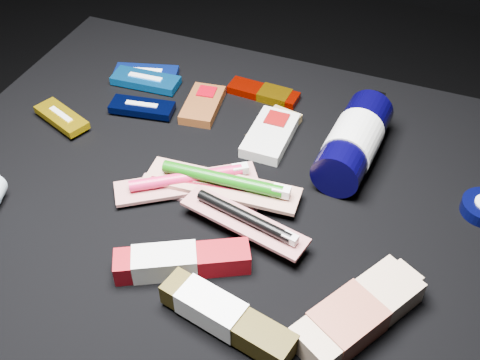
% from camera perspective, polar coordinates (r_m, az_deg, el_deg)
% --- Properties ---
extents(ground, '(3.00, 3.00, 0.00)m').
position_cam_1_polar(ground, '(1.24, -0.84, -14.21)').
color(ground, black).
rests_on(ground, ground).
extents(cloth_table, '(0.98, 0.78, 0.40)m').
position_cam_1_polar(cloth_table, '(1.08, -0.95, -8.59)').
color(cloth_table, black).
rests_on(cloth_table, ground).
extents(luna_bar_0, '(0.13, 0.08, 0.02)m').
position_cam_1_polar(luna_bar_0, '(1.18, -8.88, 9.97)').
color(luna_bar_0, '#0D2896').
rests_on(luna_bar_0, cloth_table).
extents(luna_bar_1, '(0.13, 0.06, 0.02)m').
position_cam_1_polar(luna_bar_1, '(1.15, -8.93, 9.32)').
color(luna_bar_1, '#0A559F').
rests_on(luna_bar_1, cloth_table).
extents(luna_bar_2, '(0.12, 0.06, 0.01)m').
position_cam_1_polar(luna_bar_2, '(1.08, -9.27, 6.82)').
color(luna_bar_2, black).
rests_on(luna_bar_2, cloth_table).
extents(luna_bar_3, '(0.12, 0.08, 0.01)m').
position_cam_1_polar(luna_bar_3, '(1.09, -16.56, 5.73)').
color(luna_bar_3, '#C39A0A').
rests_on(luna_bar_3, cloth_table).
extents(clif_bar_0, '(0.07, 0.11, 0.02)m').
position_cam_1_polar(clif_bar_0, '(1.09, -3.50, 7.26)').
color(clif_bar_0, '#5F3014').
rests_on(clif_bar_0, cloth_table).
extents(clif_bar_1, '(0.07, 0.12, 0.02)m').
position_cam_1_polar(clif_bar_1, '(1.02, 2.99, 4.47)').
color(clif_bar_1, silver).
rests_on(clif_bar_1, cloth_table).
extents(clif_bar_2, '(0.07, 0.11, 0.02)m').
position_cam_1_polar(clif_bar_2, '(1.03, 3.40, 5.05)').
color(clif_bar_2, olive).
rests_on(clif_bar_2, cloth_table).
extents(power_bar, '(0.13, 0.05, 0.02)m').
position_cam_1_polar(power_bar, '(1.11, 2.59, 8.18)').
color(power_bar, '#8B0C00').
rests_on(power_bar, cloth_table).
extents(lotion_bottle, '(0.09, 0.25, 0.08)m').
position_cam_1_polar(lotion_bottle, '(0.97, 10.74, 3.61)').
color(lotion_bottle, black).
rests_on(lotion_bottle, cloth_table).
extents(bodywash_bottle, '(0.14, 0.19, 0.04)m').
position_cam_1_polar(bodywash_bottle, '(0.78, 10.94, -12.49)').
color(bodywash_bottle, tan).
rests_on(bodywash_bottle, cloth_table).
extents(toothbrush_pack_0, '(0.19, 0.08, 0.02)m').
position_cam_1_polar(toothbrush_pack_0, '(0.92, -3.77, -0.97)').
color(toothbrush_pack_0, silver).
rests_on(toothbrush_pack_0, cloth_table).
extents(toothbrush_pack_1, '(0.21, 0.17, 0.02)m').
position_cam_1_polar(toothbrush_pack_1, '(0.92, -4.91, -0.06)').
color(toothbrush_pack_1, beige).
rests_on(toothbrush_pack_1, cloth_table).
extents(toothbrush_pack_2, '(0.24, 0.07, 0.03)m').
position_cam_1_polar(toothbrush_pack_2, '(0.91, -1.49, -0.27)').
color(toothbrush_pack_2, silver).
rests_on(toothbrush_pack_2, cloth_table).
extents(toothbrush_pack_3, '(0.20, 0.09, 0.02)m').
position_cam_1_polar(toothbrush_pack_3, '(0.85, 0.54, -3.79)').
color(toothbrush_pack_3, '#B5AEAA').
rests_on(toothbrush_pack_3, cloth_table).
extents(toothpaste_carton_red, '(0.18, 0.12, 0.04)m').
position_cam_1_polar(toothpaste_carton_red, '(0.82, -6.06, -7.71)').
color(toothpaste_carton_red, maroon).
rests_on(toothpaste_carton_red, cloth_table).
extents(toothpaste_carton_green, '(0.19, 0.08, 0.04)m').
position_cam_1_polar(toothpaste_carton_green, '(0.76, -1.77, -12.64)').
color(toothpaste_carton_green, '#3B300D').
rests_on(toothpaste_carton_green, cloth_table).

